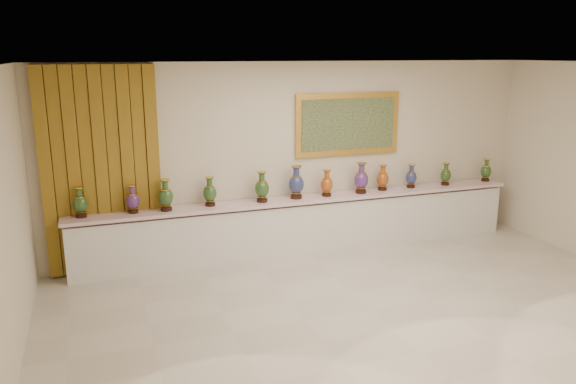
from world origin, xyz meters
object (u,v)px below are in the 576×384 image
vase_1 (133,200)px  vase_2 (166,197)px  vase_0 (80,204)px  counter (305,225)px

vase_1 → vase_2: size_ratio=0.88×
vase_2 → vase_0: bearing=177.3°
counter → vase_2: vase_2 is taller
vase_0 → vase_2: size_ratio=0.93×
vase_0 → counter: bearing=-0.2°
vase_2 → vase_1: bearing=175.4°
vase_0 → vase_1: vase_0 is taller
counter → vase_0: size_ratio=16.93×
vase_0 → vase_2: 1.16m
counter → vase_0: 3.41m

